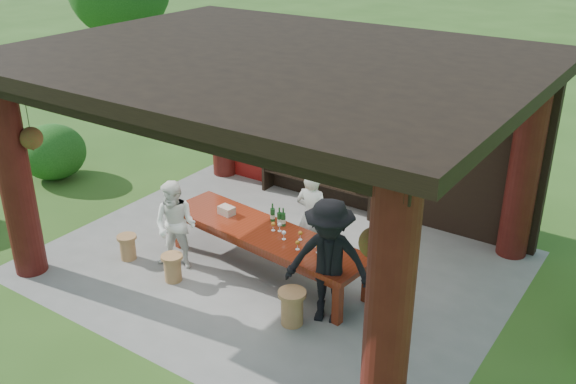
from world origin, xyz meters
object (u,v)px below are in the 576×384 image
Objects in this scene: stool_far_left at (128,247)px; guest_man at (329,262)px; stool_near_right at (292,307)px; guest_woman at (176,226)px; host at (312,217)px; stool_near_left at (173,267)px; napkin_basket at (227,210)px; tasting_table at (266,237)px; wine_shelf at (319,150)px.

stool_far_left is 0.23× the size of guest_man.
stool_near_right is 1.22× the size of stool_far_left.
guest_woman is at bearing 163.26° from guest_man.
host is 1.69m from guest_man.
stool_near_left is 0.85× the size of stool_near_right.
guest_man is (0.35, 0.38, 0.66)m from stool_near_right.
napkin_basket is (-1.28, -0.63, 0.02)m from host.
napkin_basket reaches higher than stool_far_left.
stool_far_left is 1.77m from napkin_basket.
guest_man is at bearing 46.68° from stool_near_right.
stool_far_left is 0.27× the size of host.
host is 2.21m from guest_woman.
guest_woman is (-2.43, 0.26, 0.47)m from stool_near_right.
tasting_table is at bearing -7.25° from napkin_basket.
tasting_table is (0.71, -2.75, -0.47)m from wine_shelf.
tasting_table is at bearing 23.96° from stool_far_left.
stool_near_right is 2.04× the size of napkin_basket.
guest_man is at bearing -20.37° from tasting_table.
stool_near_left is 1.05× the size of stool_far_left.
host is 1.43m from napkin_basket.
guest_man is 7.25× the size of napkin_basket.
stool_near_right is (1.12, -0.92, -0.36)m from tasting_table.
tasting_table is at bearing 44.08° from stool_near_left.
napkin_basket reaches higher than tasting_table.
napkin_basket is (-0.88, 0.11, 0.18)m from tasting_table.
stool_near_right is at bearing -39.47° from tasting_table.
stool_near_left is at bearing -3.87° from stool_far_left.
napkin_basket is (-0.17, -2.63, -0.29)m from wine_shelf.
guest_woman is at bearing -118.42° from napkin_basket.
napkin_basket reaches higher than stool_near_left.
wine_shelf reaches higher than stool_near_left.
tasting_table is 1.49m from stool_near_right.
host is at bearing 113.54° from stool_near_right.
tasting_table is 1.97× the size of guest_man.
guest_woman is (-1.31, -0.67, 0.11)m from tasting_table.
host reaches higher than napkin_basket.
host is 6.16× the size of napkin_basket.
wine_shelf is at bearing 104.38° from guest_man.
wine_shelf is at bearing -63.98° from host.
guest_man reaches higher than stool_far_left.
stool_near_right is at bearing -152.50° from guest_man.
stool_near_left is at bearing -135.92° from tasting_table.
guest_man reaches higher than napkin_basket.
stool_near_left is at bearing 171.70° from guest_man.
stool_far_left is at bearing -140.01° from napkin_basket.
guest_woman is (-1.70, -1.41, -0.05)m from host.
stool_near_right is 2.48m from guest_woman.
host reaches higher than stool_near_left.
guest_woman is 2.79m from guest_man.
wine_shelf is 5.81× the size of stool_far_left.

